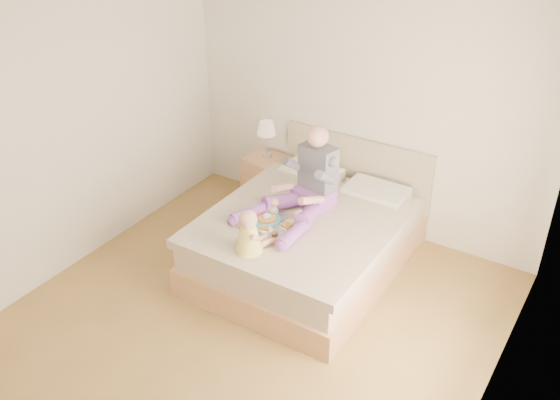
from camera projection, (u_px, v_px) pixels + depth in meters
The scene contains 7 objects.
room at pixel (252, 176), 4.72m from camera, with size 4.02×4.22×2.71m.
bed at pixel (310, 236), 6.15m from camera, with size 1.70×2.18×1.00m.
nightstand at pixel (268, 181), 7.18m from camera, with size 0.54×0.49×0.59m.
lamp at pixel (267, 130), 6.91m from camera, with size 0.20×0.20×0.42m.
adult at pixel (306, 187), 5.90m from camera, with size 0.72×1.08×0.85m.
tray at pixel (273, 223), 5.76m from camera, with size 0.53×0.46×0.13m.
baby at pixel (249, 235), 5.35m from camera, with size 0.29×0.36×0.40m.
Camera 1 is at (2.48, -3.40, 3.74)m, focal length 40.00 mm.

